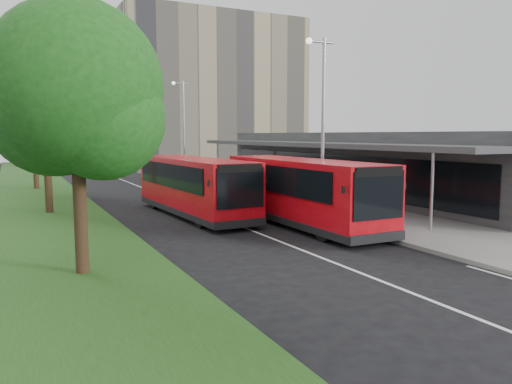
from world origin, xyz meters
The scene contains 18 objects.
ground centered at (0.00, 0.00, 0.00)m, with size 120.00×120.00×0.00m, color black.
pavement centered at (6.00, 20.00, 0.07)m, with size 5.00×80.00×0.15m, color slate.
grass_verge centered at (-7.00, 20.00, 0.05)m, with size 5.00×80.00×0.10m, color #1F4716.
lane_centre_line centered at (0.00, 15.00, 0.01)m, with size 0.12×70.00×0.01m, color silver.
kerb_dashes centered at (3.30, 19.00, 0.01)m, with size 0.12×56.00×0.01m.
office_block centered at (14.00, 42.00, 9.00)m, with size 22.00×12.00×18.00m, color tan.
station_building centered at (10.86, 8.00, 2.04)m, with size 7.70×26.00×4.00m.
tree_near centered at (-7.01, -2.95, 4.79)m, with size 4.62×4.62×7.42m.
tree_mid centered at (-7.01, 9.05, 5.02)m, with size 4.84×4.84×7.77m.
tree_far centered at (-7.01, 21.05, 5.64)m, with size 5.44×5.44×8.74m.
lamp_post_near centered at (4.12, 2.00, 4.72)m, with size 1.44×0.28×8.00m.
lamp_post_far centered at (4.12, 22.00, 4.72)m, with size 1.44×0.28×8.00m.
bus_main centered at (2.41, 0.90, 1.44)m, with size 2.71×9.97×2.82m.
bus_second centered at (-0.82, 5.36, 1.41)m, with size 2.94×9.81×2.75m.
litter_bin centered at (5.60, 10.58, 0.59)m, with size 0.48×0.48×0.87m, color #3D2918.
bollard centered at (4.92, 18.50, 0.60)m, with size 0.14×0.14×0.90m, color yellow.
car_near centered at (2.10, 36.92, 0.63)m, with size 1.48×3.68×1.25m, color #58190C.
car_far centered at (-1.20, 43.43, 0.66)m, with size 1.40×4.02×1.32m, color navy.
Camera 1 is at (-8.67, -17.08, 3.85)m, focal length 35.00 mm.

